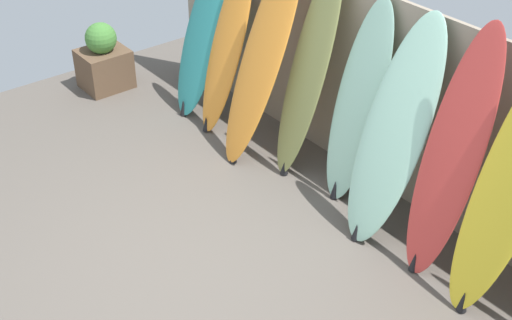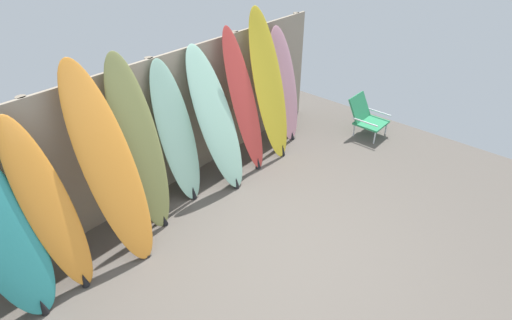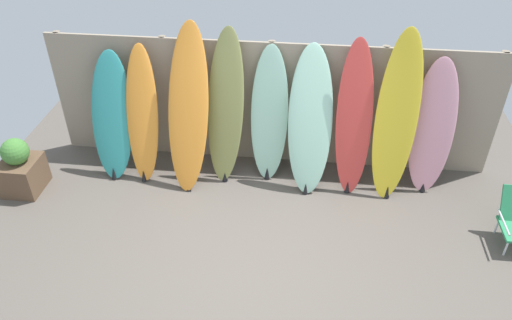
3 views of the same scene
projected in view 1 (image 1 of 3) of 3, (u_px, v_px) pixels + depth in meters
The scene contains 11 objects.
ground at pixel (198, 266), 5.73m from camera, with size 7.68×7.68×0.00m, color #5B544C.
fence_back at pixel (382, 94), 6.27m from camera, with size 6.08×0.11×1.80m.
surfboard_teal_0 at pixel (202, 38), 7.43m from camera, with size 0.58×0.70×1.69m.
surfboard_orange_1 at pixel (227, 46), 7.13m from camera, with size 0.48×0.72×1.79m.
surfboard_orange_2 at pixel (263, 55), 6.59m from camera, with size 0.57×0.89×2.11m.
surfboard_olive_3 at pixel (308, 71), 6.38m from camera, with size 0.57×0.66×2.05m.
surfboard_seafoam_4 at pixel (358, 106), 6.10m from camera, with size 0.50×0.50×1.82m.
surfboard_seafoam_5 at pixel (394, 133), 5.66m from camera, with size 0.62×0.82×1.88m.
surfboard_red_6 at pixel (452, 158), 5.27m from camera, with size 0.51×0.65×1.99m.
surfboard_yellow_7 at pixel (512, 182), 4.88m from camera, with size 0.61×0.76×2.14m.
planter_box at pixel (104, 60), 8.12m from camera, with size 0.48×0.53×0.78m.
Camera 1 is at (3.67, -2.29, 3.88)m, focal length 50.00 mm.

